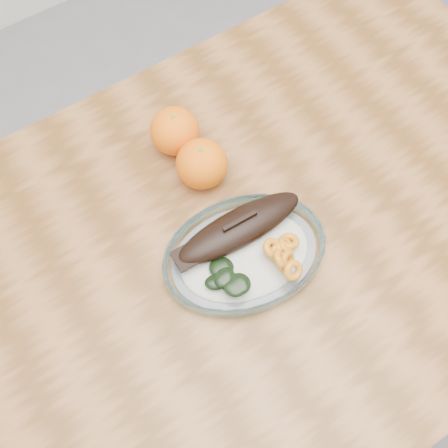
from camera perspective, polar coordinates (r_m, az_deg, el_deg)
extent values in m
plane|color=slate|center=(1.63, 2.31, -11.99)|extent=(3.00, 3.00, 0.00)
cube|color=brown|center=(0.94, 3.92, -1.06)|extent=(1.20, 0.80, 0.04)
cylinder|color=brown|center=(1.60, 12.29, 12.17)|extent=(0.06, 0.06, 0.71)
ellipsoid|color=white|center=(0.89, 2.09, -3.30)|extent=(0.53, 0.43, 0.01)
torus|color=#93D2E3|center=(0.88, 2.12, -3.05)|extent=(0.56, 0.56, 0.03)
ellipsoid|color=white|center=(0.88, 2.13, -2.84)|extent=(0.47, 0.37, 0.02)
ellipsoid|color=black|center=(0.87, 1.61, 0.09)|extent=(0.22, 0.07, 0.04)
ellipsoid|color=black|center=(0.88, 1.60, -0.10)|extent=(0.19, 0.06, 0.02)
cube|color=black|center=(0.85, -3.85, -2.89)|extent=(0.04, 0.04, 0.01)
cube|color=black|center=(0.85, 1.64, 0.59)|extent=(0.06, 0.01, 0.02)
torus|color=orange|center=(0.87, 6.74, -1.33)|extent=(0.04, 0.04, 0.02)
torus|color=orange|center=(0.86, 6.54, -3.26)|extent=(0.05, 0.03, 0.04)
torus|color=orange|center=(0.86, 6.14, -3.62)|extent=(0.04, 0.04, 0.04)
torus|color=orange|center=(0.86, 5.61, -2.45)|extent=(0.05, 0.04, 0.04)
torus|color=orange|center=(0.87, 6.42, -1.75)|extent=(0.03, 0.04, 0.03)
torus|color=orange|center=(0.87, 5.19, -2.05)|extent=(0.04, 0.04, 0.03)
torus|color=orange|center=(0.84, 5.86, -3.17)|extent=(0.03, 0.04, 0.04)
torus|color=orange|center=(0.84, 7.16, -4.32)|extent=(0.04, 0.04, 0.03)
torus|color=orange|center=(0.85, 5.04, -2.01)|extent=(0.04, 0.04, 0.03)
ellipsoid|color=black|center=(0.84, -0.80, -5.54)|extent=(0.04, 0.04, 0.01)
ellipsoid|color=black|center=(0.85, -0.27, -4.05)|extent=(0.05, 0.05, 0.01)
ellipsoid|color=black|center=(0.84, 0.89, -5.76)|extent=(0.04, 0.04, 0.01)
ellipsoid|color=black|center=(0.83, 1.54, -5.74)|extent=(0.05, 0.05, 0.01)
ellipsoid|color=black|center=(0.83, 0.04, -5.06)|extent=(0.04, 0.04, 0.01)
ellipsoid|color=black|center=(0.83, 1.15, -6.00)|extent=(0.05, 0.05, 0.01)
sphere|color=#FF5A05|center=(0.93, -2.28, 6.12)|extent=(0.09, 0.09, 0.09)
sphere|color=#FF5A05|center=(0.97, -5.04, 9.39)|extent=(0.08, 0.08, 0.08)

